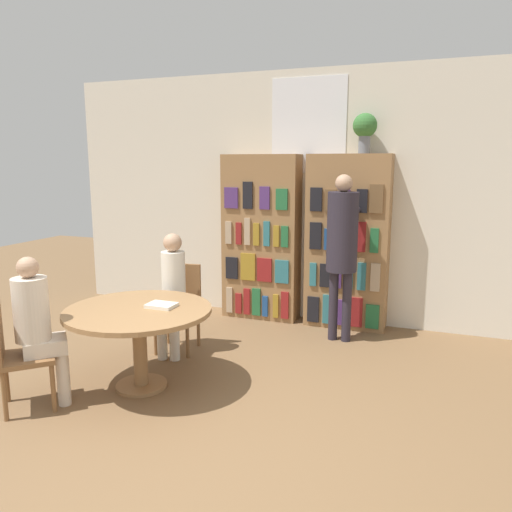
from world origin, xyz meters
The scene contains 12 objects.
ground_plane centered at (0.00, 0.00, 0.00)m, with size 16.00×16.00×0.00m, color brown.
wall_back centered at (0.00, 3.43, 1.51)m, with size 6.40×0.07×3.00m.
bookshelf_left centered at (-0.53, 3.24, 1.00)m, with size 0.94×0.34×2.02m.
bookshelf_right centered at (0.53, 3.24, 1.00)m, with size 0.94×0.34×2.02m.
flower_vase centered at (0.68, 3.24, 2.29)m, with size 0.27×0.27×0.44m.
reading_table centered at (-0.81, 0.97, 0.60)m, with size 1.24×1.24×0.71m.
chair_near_camera centered at (-1.49, 0.30, 0.49)m, with size 0.57×0.57×0.88m.
chair_left_side centered at (-0.95, 1.92, 0.49)m, with size 0.46×0.46×0.88m.
seated_reader_left centered at (-0.92, 1.74, 0.69)m, with size 0.28×0.37×1.24m.
seated_reader_right centered at (-1.36, 0.42, 0.69)m, with size 0.41×0.41×1.22m.
librarian_standing centered at (0.57, 2.74, 1.12)m, with size 0.33×0.60×1.80m.
open_book_on_table centered at (-0.65, 1.08, 0.72)m, with size 0.24×0.18×0.03m.
Camera 1 is at (1.56, -2.48, 1.93)m, focal length 35.00 mm.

